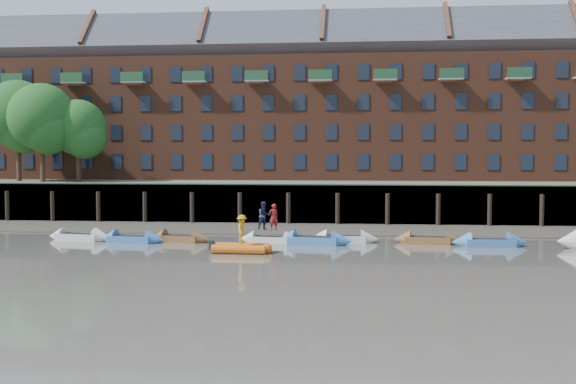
# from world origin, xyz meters

# --- Properties ---
(ground) EXTENTS (220.00, 220.00, 0.00)m
(ground) POSITION_xyz_m (0.00, 0.00, 0.00)
(ground) COLOR #635F56
(ground) RESTS_ON ground
(foreshore) EXTENTS (110.00, 8.00, 0.50)m
(foreshore) POSITION_xyz_m (0.00, 18.00, 0.00)
(foreshore) COLOR #3D382F
(foreshore) RESTS_ON ground
(mud_band) EXTENTS (110.00, 1.60, 0.10)m
(mud_band) POSITION_xyz_m (0.00, 14.60, 0.00)
(mud_band) COLOR #4C4336
(mud_band) RESTS_ON ground
(river_wall) EXTENTS (110.00, 1.23, 3.30)m
(river_wall) POSITION_xyz_m (-0.00, 22.38, 1.59)
(river_wall) COLOR #2D2A26
(river_wall) RESTS_ON ground
(bank_terrace) EXTENTS (110.00, 28.00, 3.20)m
(bank_terrace) POSITION_xyz_m (0.00, 36.00, 1.60)
(bank_terrace) COLOR #5E594D
(bank_terrace) RESTS_ON ground
(apartment_terrace) EXTENTS (80.60, 15.56, 20.98)m
(apartment_terrace) POSITION_xyz_m (-0.00, 36.99, 12.82)
(apartment_terrace) COLOR brown
(apartment_terrace) RESTS_ON bank_terrace
(tree_cluster) EXTENTS (11.76, 7.74, 9.40)m
(tree_cluster) POSITION_xyz_m (-25.62, 27.35, 9.00)
(tree_cluster) COLOR #3A281C
(tree_cluster) RESTS_ON bank_terrace
(rowboat_0) EXTENTS (4.82, 2.13, 1.35)m
(rowboat_0) POSITION_xyz_m (-14.75, 9.75, 0.24)
(rowboat_0) COLOR silver
(rowboat_0) RESTS_ON ground
(rowboat_1) EXTENTS (4.54, 1.79, 1.28)m
(rowboat_1) POSITION_xyz_m (-10.96, 9.09, 0.23)
(rowboat_1) COLOR #3D73B6
(rowboat_1) RESTS_ON ground
(rowboat_2) EXTENTS (4.37, 1.96, 1.22)m
(rowboat_2) POSITION_xyz_m (-7.94, 9.77, 0.22)
(rowboat_2) COLOR brown
(rowboat_2) RESTS_ON ground
(rowboat_3) EXTENTS (4.32, 1.92, 1.21)m
(rowboat_3) POSITION_xyz_m (-1.93, 9.89, 0.21)
(rowboat_3) COLOR silver
(rowboat_3) RESTS_ON ground
(rowboat_4) EXTENTS (5.14, 2.20, 1.44)m
(rowboat_4) POSITION_xyz_m (0.94, 9.41, 0.25)
(rowboat_4) COLOR #3D73B6
(rowboat_4) RESTS_ON ground
(rowboat_5) EXTENTS (4.55, 1.47, 1.31)m
(rowboat_5) POSITION_xyz_m (2.82, 10.73, 0.23)
(rowboat_5) COLOR silver
(rowboat_5) RESTS_ON ground
(rowboat_6) EXTENTS (4.58, 1.85, 1.29)m
(rowboat_6) POSITION_xyz_m (8.23, 10.53, 0.23)
(rowboat_6) COLOR brown
(rowboat_6) RESTS_ON ground
(rowboat_7) EXTENTS (4.81, 1.70, 1.37)m
(rowboat_7) POSITION_xyz_m (11.93, 9.61, 0.24)
(rowboat_7) COLOR #3D73B6
(rowboat_7) RESTS_ON ground
(rib_tender) EXTENTS (3.50, 1.78, 0.60)m
(rib_tender) POSITION_xyz_m (-2.92, 5.11, 0.26)
(rib_tender) COLOR orange
(rib_tender) RESTS_ON ground
(person_rower_a) EXTENTS (0.75, 0.68, 1.73)m
(person_rower_a) POSITION_xyz_m (-1.73, 9.97, 1.68)
(person_rower_a) COLOR maroon
(person_rower_a) RESTS_ON rowboat_3
(person_rower_b) EXTENTS (1.14, 1.06, 1.87)m
(person_rower_b) POSITION_xyz_m (-2.35, 10.00, 1.75)
(person_rower_b) COLOR #19233F
(person_rower_b) RESTS_ON rowboat_3
(person_rib_crew) EXTENTS (0.64, 1.09, 1.67)m
(person_rib_crew) POSITION_xyz_m (-2.98, 5.10, 1.40)
(person_rib_crew) COLOR orange
(person_rib_crew) RESTS_ON rib_tender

